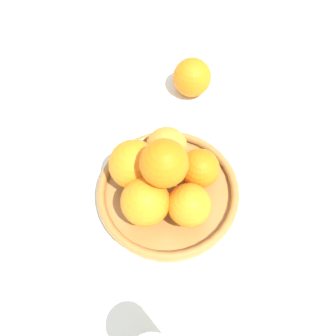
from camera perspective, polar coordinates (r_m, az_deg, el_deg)
The scene contains 4 objects.
ground_plane at distance 0.60m, azimuth -0.00°, elevation -4.92°, with size 4.00×4.00×0.00m, color silver.
fruit_bowl at distance 0.58m, azimuth -0.00°, elevation -4.17°, with size 0.25×0.25×0.03m.
orange_pile at distance 0.52m, azimuth -1.18°, elevation -1.09°, with size 0.19×0.18×0.13m.
stray_orange at distance 0.72m, azimuth 4.20°, elevation 15.45°, with size 0.08×0.08×0.08m, color orange.
Camera 1 is at (0.13, -0.22, 0.54)m, focal length 35.00 mm.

